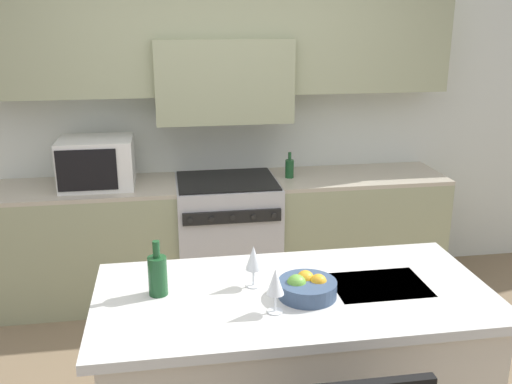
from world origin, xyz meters
The scene contains 10 objects.
back_cabinetry centered at (0.00, 1.86, 1.59)m, with size 10.00×0.46×2.70m.
back_counter centered at (0.00, 1.61, 0.46)m, with size 3.39×0.62×0.91m.
range_stove centered at (0.00, 1.59, 0.46)m, with size 0.76×0.70×0.92m.
microwave centered at (-0.94, 1.61, 1.09)m, with size 0.52×0.42×0.35m.
kitchen_island centered at (0.11, -0.20, 0.45)m, with size 1.83×0.89×0.90m.
wine_bottle centered at (-0.50, -0.13, 0.99)m, with size 0.09×0.09×0.26m.
wine_glass_near centered at (-0.01, -0.37, 1.03)m, with size 0.08×0.08×0.20m.
wine_glass_far centered at (-0.06, -0.12, 1.03)m, with size 0.08×0.08×0.20m.
fruit_bowl centered at (0.16, -0.25, 0.94)m, with size 0.27×0.27×0.11m.
oil_bottle_on_counter centered at (0.49, 1.61, 0.99)m, with size 0.07×0.07×0.20m.
Camera 1 is at (-0.44, -2.51, 2.12)m, focal length 40.00 mm.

